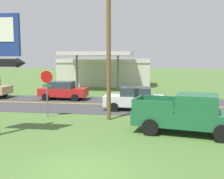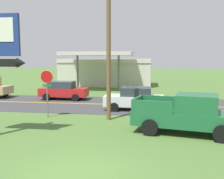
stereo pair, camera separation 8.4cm
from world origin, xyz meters
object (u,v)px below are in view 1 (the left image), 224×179
object	(u,v)px
utility_pole	(109,34)
car_white_mid_lane	(134,98)
stop_sign	(47,85)
pickup_green_parked_on_lawn	(188,114)
car_red_far_lane	(63,90)
gas_station	(105,71)

from	to	relation	value
utility_pole	car_white_mid_lane	size ratio (longest dim) A/B	2.30
stop_sign	utility_pole	world-z (taller)	utility_pole
car_white_mid_lane	pickup_green_parked_on_lawn	bearing A→B (deg)	-62.25
car_red_far_lane	gas_station	bearing A→B (deg)	82.93
car_white_mid_lane	car_red_far_lane	size ratio (longest dim) A/B	1.00
car_red_far_lane	pickup_green_parked_on_lawn	bearing A→B (deg)	-45.30
gas_station	car_white_mid_lane	size ratio (longest dim) A/B	2.86
pickup_green_parked_on_lawn	car_white_mid_lane	bearing A→B (deg)	117.75
gas_station	stop_sign	bearing A→B (deg)	-90.69
gas_station	utility_pole	bearing A→B (deg)	-79.82
utility_pole	car_red_far_lane	xyz separation A→B (m)	(-5.28, 7.28, -4.27)
stop_sign	gas_station	xyz separation A→B (m)	(0.25, 20.26, -0.08)
utility_pole	car_red_far_lane	world-z (taller)	utility_pole
gas_station	pickup_green_parked_on_lawn	bearing A→B (deg)	-70.69
utility_pole	car_white_mid_lane	distance (m)	5.55
pickup_green_parked_on_lawn	utility_pole	bearing A→B (deg)	150.64
stop_sign	gas_station	world-z (taller)	gas_station
stop_sign	car_white_mid_lane	world-z (taller)	stop_sign
pickup_green_parked_on_lawn	car_red_far_lane	bearing A→B (deg)	134.70
gas_station	car_red_far_lane	xyz separation A→B (m)	(-1.62, -13.09, -1.11)
utility_pole	car_red_far_lane	distance (m)	9.95
stop_sign	car_red_far_lane	xyz separation A→B (m)	(-1.38, 7.17, -1.20)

